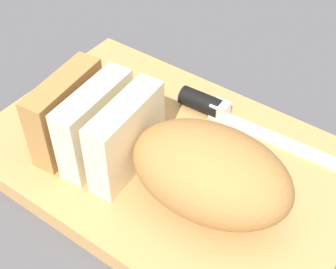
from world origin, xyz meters
TOP-DOWN VIEW (x-y plane):
  - ground_plane at (0.00, 0.00)m, footprint 3.00×3.00m
  - cutting_board at (0.00, 0.00)m, footprint 0.43×0.29m
  - bread_loaf at (-0.03, 0.04)m, footprint 0.29×0.13m
  - bread_knife at (-0.03, -0.09)m, footprint 0.29×0.03m
  - crumb_near_knife at (-0.03, 0.05)m, footprint 0.01×0.01m
  - crumb_near_loaf at (0.04, -0.00)m, footprint 0.01×0.01m

SIDE VIEW (x-z plane):
  - ground_plane at x=0.00m, z-range 0.00..0.00m
  - cutting_board at x=0.00m, z-range 0.00..0.02m
  - crumb_near_loaf at x=0.04m, z-range 0.02..0.03m
  - crumb_near_knife at x=-0.03m, z-range 0.02..0.03m
  - bread_knife at x=-0.03m, z-range 0.02..0.05m
  - bread_loaf at x=-0.03m, z-range 0.02..0.11m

